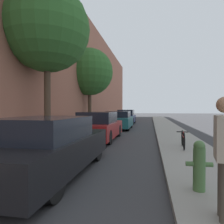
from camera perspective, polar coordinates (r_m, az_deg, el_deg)
ground_plane at (r=14.86m, az=4.46°, el=-5.19°), size 120.00×120.00×0.00m
sidewalk_left at (r=15.43m, az=-6.35°, el=-4.75°), size 2.00×52.00×0.12m
sidewalk_right at (r=14.83m, az=15.72°, el=-5.00°), size 2.00×52.00×0.12m
building_facade_left at (r=16.14m, az=-11.08°, el=12.71°), size 0.70×52.00×9.77m
parked_car_black at (r=5.28m, az=-17.26°, el=-9.07°), size 1.84×4.59×1.37m
parked_car_red at (r=10.57m, az=-3.61°, el=-4.00°), size 1.76×4.49×1.41m
parked_car_teal at (r=16.15m, az=1.90°, el=-2.32°), size 1.88×3.98×1.39m
parked_car_navy at (r=21.92m, az=3.91°, el=-1.41°), size 1.76×4.10×1.47m
street_tree_near at (r=10.22m, az=-17.43°, el=20.84°), size 3.76×3.76×6.84m
street_tree_far at (r=17.68m, az=-6.19°, el=10.86°), size 3.90×3.90×6.48m
fire_hydrant at (r=4.09m, az=22.84°, el=-13.24°), size 0.45×0.21×0.89m
bicycle at (r=8.22m, az=18.95°, el=-7.10°), size 0.44×1.50×0.61m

